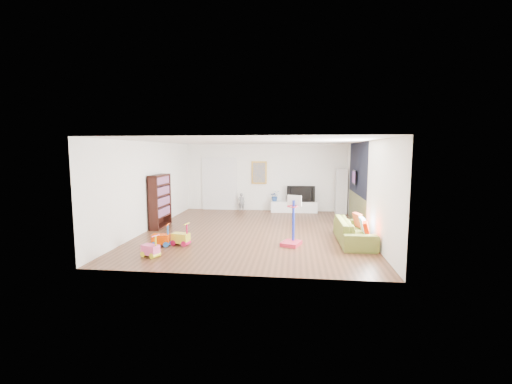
# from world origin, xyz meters

# --- Properties ---
(floor) EXTENTS (6.50, 7.50, 0.00)m
(floor) POSITION_xyz_m (0.00, 0.00, 0.00)
(floor) COLOR brown
(floor) RESTS_ON ground
(ceiling) EXTENTS (6.50, 7.50, 0.00)m
(ceiling) POSITION_xyz_m (0.00, 0.00, 2.70)
(ceiling) COLOR white
(ceiling) RESTS_ON ground
(wall_back) EXTENTS (6.50, 0.00, 2.70)m
(wall_back) POSITION_xyz_m (0.00, 3.75, 1.35)
(wall_back) COLOR white
(wall_back) RESTS_ON ground
(wall_front) EXTENTS (6.50, 0.00, 2.70)m
(wall_front) POSITION_xyz_m (0.00, -3.75, 1.35)
(wall_front) COLOR silver
(wall_front) RESTS_ON ground
(wall_left) EXTENTS (0.00, 7.50, 2.70)m
(wall_left) POSITION_xyz_m (-3.25, 0.00, 1.35)
(wall_left) COLOR silver
(wall_left) RESTS_ON ground
(wall_right) EXTENTS (0.00, 7.50, 2.70)m
(wall_right) POSITION_xyz_m (3.25, 0.00, 1.35)
(wall_right) COLOR white
(wall_right) RESTS_ON ground
(navy_accent) EXTENTS (0.01, 3.20, 1.70)m
(navy_accent) POSITION_xyz_m (3.23, 1.40, 1.85)
(navy_accent) COLOR black
(navy_accent) RESTS_ON wall_right
(olive_wainscot) EXTENTS (0.01, 3.20, 1.00)m
(olive_wainscot) POSITION_xyz_m (3.23, 1.40, 0.50)
(olive_wainscot) COLOR brown
(olive_wainscot) RESTS_ON wall_right
(doorway) EXTENTS (1.45, 0.06, 2.10)m
(doorway) POSITION_xyz_m (-1.90, 3.71, 1.05)
(doorway) COLOR white
(doorway) RESTS_ON ground
(painting_back) EXTENTS (0.62, 0.06, 0.92)m
(painting_back) POSITION_xyz_m (-0.25, 3.71, 1.55)
(painting_back) COLOR gold
(painting_back) RESTS_ON wall_back
(artwork_right) EXTENTS (0.04, 0.56, 0.46)m
(artwork_right) POSITION_xyz_m (3.17, 1.60, 1.55)
(artwork_right) COLOR #7F3F8C
(artwork_right) RESTS_ON wall_right
(media_console) EXTENTS (1.83, 0.50, 0.43)m
(media_console) POSITION_xyz_m (1.18, 3.45, 0.21)
(media_console) COLOR white
(media_console) RESTS_ON ground
(tall_cabinet) EXTENTS (0.41, 0.41, 1.76)m
(tall_cabinet) POSITION_xyz_m (2.99, 3.35, 0.88)
(tall_cabinet) COLOR silver
(tall_cabinet) RESTS_ON ground
(bookshelf) EXTENTS (0.31, 1.15, 1.68)m
(bookshelf) POSITION_xyz_m (-3.05, 0.23, 0.84)
(bookshelf) COLOR black
(bookshelf) RESTS_ON ground
(sofa) EXTENTS (0.85, 2.11, 0.61)m
(sofa) POSITION_xyz_m (2.78, -0.97, 0.31)
(sofa) COLOR olive
(sofa) RESTS_ON ground
(basketball_hoop) EXTENTS (0.60, 0.65, 1.29)m
(basketball_hoop) POSITION_xyz_m (1.13, -1.45, 0.64)
(basketball_hoop) COLOR #BA2239
(basketball_hoop) RESTS_ON ground
(ride_on_yellow) EXTENTS (0.48, 0.35, 0.58)m
(ride_on_yellow) POSITION_xyz_m (-1.71, -1.75, 0.29)
(ride_on_yellow) COLOR yellow
(ride_on_yellow) RESTS_ON ground
(ride_on_orange) EXTENTS (0.45, 0.31, 0.57)m
(ride_on_orange) POSITION_xyz_m (-2.18, -1.91, 0.28)
(ride_on_orange) COLOR #FB4900
(ride_on_orange) RESTS_ON ground
(ride_on_pink) EXTENTS (0.45, 0.37, 0.52)m
(ride_on_pink) POSITION_xyz_m (-2.07, -2.79, 0.26)
(ride_on_pink) COLOR #F7538F
(ride_on_pink) RESTS_ON ground
(child) EXTENTS (0.29, 0.21, 0.73)m
(child) POSITION_xyz_m (-0.95, 3.48, 0.37)
(child) COLOR gray
(child) RESTS_ON ground
(tv) EXTENTS (1.10, 0.16, 0.63)m
(tv) POSITION_xyz_m (1.44, 3.49, 0.74)
(tv) COLOR black
(tv) RESTS_ON media_console
(vase_plant) EXTENTS (0.42, 0.38, 0.42)m
(vase_plant) POSITION_xyz_m (0.41, 3.46, 0.63)
(vase_plant) COLOR navy
(vase_plant) RESTS_ON media_console
(pillow_left) EXTENTS (0.18, 0.40, 0.39)m
(pillow_left) POSITION_xyz_m (2.97, -1.57, 0.48)
(pillow_left) COLOR red
(pillow_left) RESTS_ON sofa
(pillow_center) EXTENTS (0.11, 0.39, 0.39)m
(pillow_center) POSITION_xyz_m (3.01, -0.99, 0.48)
(pillow_center) COLOR silver
(pillow_center) RESTS_ON sofa
(pillow_right) EXTENTS (0.21, 0.42, 0.41)m
(pillow_right) POSITION_xyz_m (2.99, -0.38, 0.48)
(pillow_right) COLOR #B63F27
(pillow_right) RESTS_ON sofa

